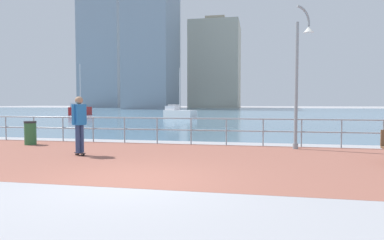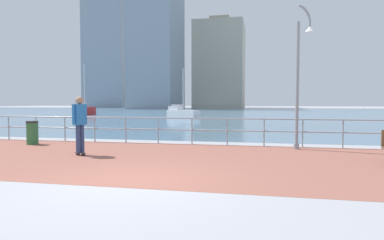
{
  "view_description": "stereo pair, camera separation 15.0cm",
  "coord_description": "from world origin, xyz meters",
  "px_view_note": "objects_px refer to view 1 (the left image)",
  "views": [
    {
      "loc": [
        2.57,
        -6.67,
        1.65
      ],
      "look_at": [
        0.53,
        3.79,
        1.1
      ],
      "focal_mm": 31.37,
      "sensor_mm": 36.0,
      "label": 1
    },
    {
      "loc": [
        2.72,
        -6.64,
        1.65
      ],
      "look_at": [
        0.53,
        3.79,
        1.1
      ],
      "focal_mm": 31.37,
      "sensor_mm": 36.0,
      "label": 2
    }
  ],
  "objects_px": {
    "lamppost": "(300,70)",
    "sailboat_red": "(179,113)",
    "sailboat_navy": "(80,110)",
    "skateboarder": "(79,120)",
    "trash_bin": "(30,133)"
  },
  "relations": [
    {
      "from": "lamppost",
      "to": "trash_bin",
      "type": "distance_m",
      "value": 10.53
    },
    {
      "from": "sailboat_red",
      "to": "sailboat_navy",
      "type": "distance_m",
      "value": 16.27
    },
    {
      "from": "lamppost",
      "to": "sailboat_red",
      "type": "height_order",
      "value": "sailboat_red"
    },
    {
      "from": "lamppost",
      "to": "sailboat_navy",
      "type": "relative_size",
      "value": 0.74
    },
    {
      "from": "skateboarder",
      "to": "sailboat_red",
      "type": "distance_m",
      "value": 26.36
    },
    {
      "from": "lamppost",
      "to": "sailboat_red",
      "type": "xyz_separation_m",
      "value": [
        -9.91,
        23.22,
        -2.29
      ]
    },
    {
      "from": "trash_bin",
      "to": "sailboat_navy",
      "type": "distance_m",
      "value": 33.47
    },
    {
      "from": "trash_bin",
      "to": "sailboat_red",
      "type": "xyz_separation_m",
      "value": [
        0.32,
        24.07,
        0.05
      ]
    },
    {
      "from": "trash_bin",
      "to": "sailboat_red",
      "type": "bearing_deg",
      "value": 89.24
    },
    {
      "from": "lamppost",
      "to": "skateboarder",
      "type": "bearing_deg",
      "value": -156.82
    },
    {
      "from": "sailboat_red",
      "to": "sailboat_navy",
      "type": "height_order",
      "value": "sailboat_navy"
    },
    {
      "from": "lamppost",
      "to": "sailboat_red",
      "type": "bearing_deg",
      "value": 113.12
    },
    {
      "from": "skateboarder",
      "to": "sailboat_red",
      "type": "height_order",
      "value": "sailboat_red"
    },
    {
      "from": "skateboarder",
      "to": "trash_bin",
      "type": "distance_m",
      "value": 3.99
    },
    {
      "from": "skateboarder",
      "to": "trash_bin",
      "type": "bearing_deg",
      "value": 147.45
    }
  ]
}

